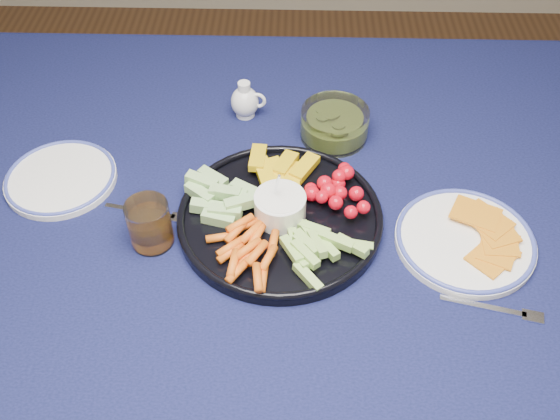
{
  "coord_description": "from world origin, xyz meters",
  "views": [
    {
      "loc": [
        0.1,
        -0.82,
        1.57
      ],
      "look_at": [
        0.08,
        -0.08,
        0.78
      ],
      "focal_mm": 40.0,
      "sensor_mm": 36.0,
      "label": 1
    }
  ],
  "objects_px": {
    "pickle_bowl": "(334,125)",
    "juice_tumbler": "(150,226)",
    "cheese_plate": "(465,239)",
    "crudite_platter": "(279,214)",
    "creamer_pitcher": "(245,101)",
    "side_plate_extra": "(61,178)",
    "dining_table": "(241,222)"
  },
  "relations": [
    {
      "from": "creamer_pitcher",
      "to": "cheese_plate",
      "type": "xyz_separation_m",
      "value": [
        0.4,
        -0.34,
        -0.02
      ]
    },
    {
      "from": "cheese_plate",
      "to": "side_plate_extra",
      "type": "distance_m",
      "value": 0.75
    },
    {
      "from": "dining_table",
      "to": "crudite_platter",
      "type": "bearing_deg",
      "value": -45.66
    },
    {
      "from": "dining_table",
      "to": "creamer_pitcher",
      "type": "relative_size",
      "value": 20.7
    },
    {
      "from": "creamer_pitcher",
      "to": "pickle_bowl",
      "type": "distance_m",
      "value": 0.19
    },
    {
      "from": "creamer_pitcher",
      "to": "juice_tumbler",
      "type": "bearing_deg",
      "value": -111.36
    },
    {
      "from": "crudite_platter",
      "to": "juice_tumbler",
      "type": "relative_size",
      "value": 4.16
    },
    {
      "from": "creamer_pitcher",
      "to": "cheese_plate",
      "type": "distance_m",
      "value": 0.53
    },
    {
      "from": "cheese_plate",
      "to": "juice_tumbler",
      "type": "height_order",
      "value": "juice_tumbler"
    },
    {
      "from": "pickle_bowl",
      "to": "side_plate_extra",
      "type": "height_order",
      "value": "pickle_bowl"
    },
    {
      "from": "pickle_bowl",
      "to": "juice_tumbler",
      "type": "bearing_deg",
      "value": -138.06
    },
    {
      "from": "crudite_platter",
      "to": "side_plate_extra",
      "type": "relative_size",
      "value": 1.75
    },
    {
      "from": "cheese_plate",
      "to": "juice_tumbler",
      "type": "xyz_separation_m",
      "value": [
        -0.54,
        -0.01,
        0.03
      ]
    },
    {
      "from": "crudite_platter",
      "to": "side_plate_extra",
      "type": "xyz_separation_m",
      "value": [
        -0.41,
        0.09,
        -0.01
      ]
    },
    {
      "from": "juice_tumbler",
      "to": "cheese_plate",
      "type": "bearing_deg",
      "value": 0.89
    },
    {
      "from": "dining_table",
      "to": "side_plate_extra",
      "type": "height_order",
      "value": "side_plate_extra"
    },
    {
      "from": "dining_table",
      "to": "crudite_platter",
      "type": "height_order",
      "value": "crudite_platter"
    },
    {
      "from": "dining_table",
      "to": "side_plate_extra",
      "type": "xyz_separation_m",
      "value": [
        -0.34,
        0.02,
        0.1
      ]
    },
    {
      "from": "juice_tumbler",
      "to": "side_plate_extra",
      "type": "height_order",
      "value": "juice_tumbler"
    },
    {
      "from": "crudite_platter",
      "to": "cheese_plate",
      "type": "relative_size",
      "value": 1.52
    },
    {
      "from": "pickle_bowl",
      "to": "juice_tumbler",
      "type": "xyz_separation_m",
      "value": [
        -0.32,
        -0.29,
        0.01
      ]
    },
    {
      "from": "creamer_pitcher",
      "to": "juice_tumbler",
      "type": "height_order",
      "value": "juice_tumbler"
    },
    {
      "from": "side_plate_extra",
      "to": "juice_tumbler",
      "type": "bearing_deg",
      "value": -35.75
    },
    {
      "from": "crudite_platter",
      "to": "cheese_plate",
      "type": "height_order",
      "value": "crudite_platter"
    },
    {
      "from": "dining_table",
      "to": "crudite_platter",
      "type": "xyz_separation_m",
      "value": [
        0.08,
        -0.08,
        0.11
      ]
    },
    {
      "from": "pickle_bowl",
      "to": "cheese_plate",
      "type": "distance_m",
      "value": 0.35
    },
    {
      "from": "cheese_plate",
      "to": "creamer_pitcher",
      "type": "bearing_deg",
      "value": 139.21
    },
    {
      "from": "cheese_plate",
      "to": "side_plate_extra",
      "type": "relative_size",
      "value": 1.15
    },
    {
      "from": "crudite_platter",
      "to": "dining_table",
      "type": "bearing_deg",
      "value": 134.34
    },
    {
      "from": "crudite_platter",
      "to": "side_plate_extra",
      "type": "bearing_deg",
      "value": 167.3
    },
    {
      "from": "crudite_platter",
      "to": "creamer_pitcher",
      "type": "height_order",
      "value": "crudite_platter"
    },
    {
      "from": "juice_tumbler",
      "to": "creamer_pitcher",
      "type": "bearing_deg",
      "value": 68.64
    }
  ]
}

